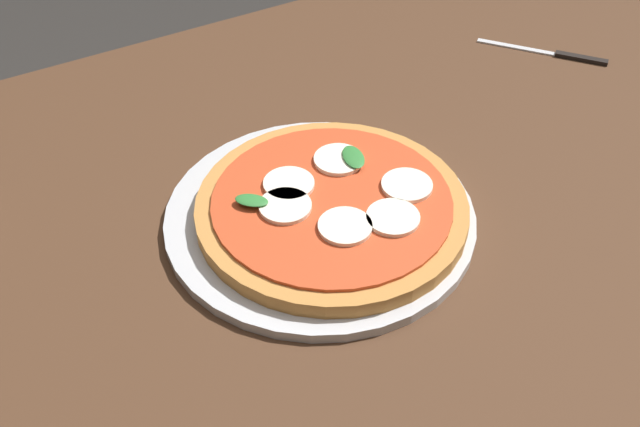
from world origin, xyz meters
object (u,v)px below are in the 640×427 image
Objects in this scene: dining_table at (349,249)px; pizza at (332,206)px; knife at (558,54)px; serving_tray at (320,216)px.

pizza reaches higher than dining_table.
knife is at bearing -164.02° from pizza.
serving_tray is at bearing -44.70° from pizza.
dining_table is 0.13m from pizza.
pizza reaches higher than serving_tray.
knife is (-0.48, -0.13, -0.00)m from serving_tray.
pizza reaches higher than knife.
dining_table is 0.12m from serving_tray.
serving_tray is 1.15× the size of pizza.
knife is at bearing -165.38° from serving_tray.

